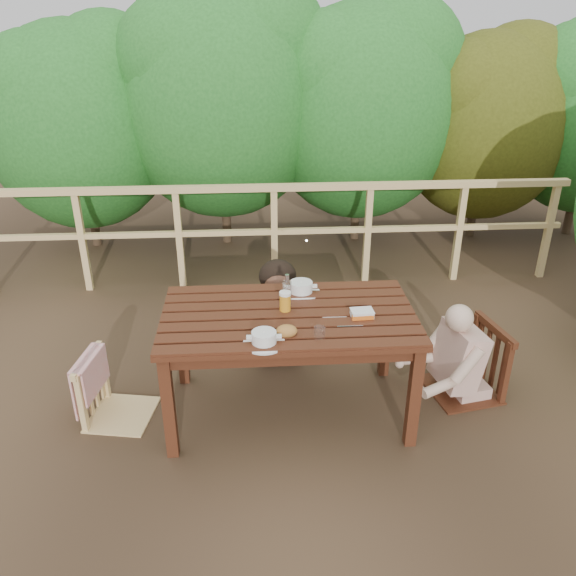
{
  "coord_description": "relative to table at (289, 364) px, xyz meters",
  "views": [
    {
      "loc": [
        -0.22,
        -3.19,
        2.48
      ],
      "look_at": [
        0.0,
        0.05,
        0.9
      ],
      "focal_mm": 36.17,
      "sensor_mm": 36.0,
      "label": 1
    }
  ],
  "objects": [
    {
      "name": "chair_left",
      "position": [
        -1.12,
        0.01,
        0.05
      ],
      "size": [
        0.49,
        0.49,
        0.84
      ],
      "primitive_type": "cube",
      "rotation": [
        0.0,
        0.0,
        1.4
      ],
      "color": "tan",
      "rests_on": "ground"
    },
    {
      "name": "bottle",
      "position": [
        -0.0,
        0.1,
        0.48
      ],
      "size": [
        0.06,
        0.06,
        0.23
      ],
      "primitive_type": "cylinder",
      "color": "silver",
      "rests_on": "table"
    },
    {
      "name": "bread_roll",
      "position": [
        -0.03,
        -0.26,
        0.4
      ],
      "size": [
        0.13,
        0.1,
        0.07
      ],
      "primitive_type": "ellipsoid",
      "color": "#93572A",
      "rests_on": "table"
    },
    {
      "name": "chair_far",
      "position": [
        -0.03,
        0.81,
        0.06
      ],
      "size": [
        0.43,
        0.43,
        0.85
      ],
      "primitive_type": "cube",
      "rotation": [
        0.0,
        0.0,
        -0.01
      ],
      "color": "#391A0E",
      "rests_on": "ground"
    },
    {
      "name": "diner_right",
      "position": [
        1.27,
        0.14,
        0.21
      ],
      "size": [
        0.65,
        0.57,
        1.15
      ],
      "primitive_type": null,
      "rotation": [
        0.0,
        0.0,
        1.76
      ],
      "color": "tan",
      "rests_on": "ground"
    },
    {
      "name": "butter_tub",
      "position": [
        0.45,
        -0.08,
        0.4
      ],
      "size": [
        0.15,
        0.11,
        0.06
      ],
      "primitive_type": "cube",
      "rotation": [
        0.0,
        0.0,
        0.06
      ],
      "color": "white",
      "rests_on": "table"
    },
    {
      "name": "hedge_row",
      "position": [
        0.4,
        3.2,
        1.53
      ],
      "size": [
        6.6,
        1.6,
        3.8
      ],
      "primitive_type": null,
      "color": "#1F5A1E",
      "rests_on": "ground"
    },
    {
      "name": "soup_far",
      "position": [
        0.11,
        0.3,
        0.41
      ],
      "size": [
        0.26,
        0.26,
        0.09
      ],
      "primitive_type": "cylinder",
      "color": "white",
      "rests_on": "table"
    },
    {
      "name": "woman",
      "position": [
        -0.03,
        0.83,
        0.25
      ],
      "size": [
        0.5,
        0.62,
        1.24
      ],
      "primitive_type": null,
      "rotation": [
        0.0,
        0.0,
        3.14
      ],
      "color": "black",
      "rests_on": "ground"
    },
    {
      "name": "table",
      "position": [
        0.0,
        0.0,
        0.0
      ],
      "size": [
        1.59,
        0.89,
        0.73
      ],
      "primitive_type": "cube",
      "color": "#391A0E",
      "rests_on": "ground"
    },
    {
      "name": "chair_right",
      "position": [
        1.24,
        0.14,
        0.11
      ],
      "size": [
        0.55,
        0.55,
        0.95
      ],
      "primitive_type": "cube",
      "rotation": [
        0.0,
        0.0,
        -1.38
      ],
      "color": "#391A0E",
      "rests_on": "ground"
    },
    {
      "name": "soup_near",
      "position": [
        -0.16,
        -0.34,
        0.41
      ],
      "size": [
        0.24,
        0.24,
        0.08
      ],
      "primitive_type": "cylinder",
      "color": "white",
      "rests_on": "table"
    },
    {
      "name": "ground",
      "position": [
        0.0,
        0.0,
        -0.37
      ],
      "size": [
        60.0,
        60.0,
        0.0
      ],
      "primitive_type": "plane",
      "color": "#493421",
      "rests_on": "ground"
    },
    {
      "name": "railing",
      "position": [
        0.0,
        2.0,
        0.14
      ],
      "size": [
        5.6,
        0.1,
        1.01
      ],
      "primitive_type": "cube",
      "color": "tan",
      "rests_on": "ground"
    },
    {
      "name": "beer_glass",
      "position": [
        -0.02,
        0.04,
        0.44
      ],
      "size": [
        0.07,
        0.07,
        0.14
      ],
      "primitive_type": "cylinder",
      "color": "orange",
      "rests_on": "table"
    },
    {
      "name": "tumbler",
      "position": [
        0.16,
        -0.3,
        0.41
      ],
      "size": [
        0.07,
        0.07,
        0.08
      ],
      "primitive_type": "cylinder",
      "color": "white",
      "rests_on": "table"
    }
  ]
}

